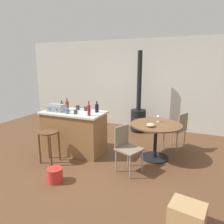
{
  "coord_description": "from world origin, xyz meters",
  "views": [
    {
      "loc": [
        1.69,
        -3.62,
        1.95
      ],
      "look_at": [
        0.05,
        0.26,
        0.98
      ],
      "focal_mm": 33.14,
      "sensor_mm": 36.0,
      "label": 1
    }
  ],
  "objects_px": {
    "toolbox": "(57,108)",
    "cup_1": "(67,111)",
    "kitchen_island": "(74,132)",
    "serving_bowl": "(151,125)",
    "wine_glass": "(158,117)",
    "wood_stove": "(138,113)",
    "dining_table": "(156,132)",
    "cup_2": "(86,109)",
    "cup_0": "(78,108)",
    "bottle_1": "(89,110)",
    "plastic_bucket": "(55,175)",
    "bottle_3": "(62,106)",
    "wooden_stool": "(49,139)",
    "cup_3": "(75,112)",
    "folding_chair_far": "(126,146)",
    "bottle_0": "(97,108)",
    "cardboard_box": "(187,215)",
    "folding_chair_near": "(178,128)",
    "bottle_2": "(67,105)"
  },
  "relations": [
    {
      "from": "cardboard_box",
      "to": "wine_glass",
      "type": "bearing_deg",
      "value": 111.26
    },
    {
      "from": "bottle_1",
      "to": "folding_chair_near",
      "type": "bearing_deg",
      "value": 35.83
    },
    {
      "from": "serving_bowl",
      "to": "cup_0",
      "type": "bearing_deg",
      "value": 177.3
    },
    {
      "from": "kitchen_island",
      "to": "bottle_0",
      "type": "xyz_separation_m",
      "value": [
        0.51,
        0.15,
        0.56
      ]
    },
    {
      "from": "bottle_3",
      "to": "dining_table",
      "type": "bearing_deg",
      "value": 5.45
    },
    {
      "from": "folding_chair_far",
      "to": "cup_2",
      "type": "xyz_separation_m",
      "value": [
        -1.17,
        0.59,
        0.48
      ]
    },
    {
      "from": "bottle_0",
      "to": "serving_bowl",
      "type": "relative_size",
      "value": 1.35
    },
    {
      "from": "wood_stove",
      "to": "cup_0",
      "type": "xyz_separation_m",
      "value": [
        -0.95,
        -1.76,
        0.44
      ]
    },
    {
      "from": "wooden_stool",
      "to": "toolbox",
      "type": "relative_size",
      "value": 1.72
    },
    {
      "from": "kitchen_island",
      "to": "serving_bowl",
      "type": "xyz_separation_m",
      "value": [
        1.71,
        0.12,
        0.32
      ]
    },
    {
      "from": "bottle_2",
      "to": "plastic_bucket",
      "type": "height_order",
      "value": "bottle_2"
    },
    {
      "from": "kitchen_island",
      "to": "cardboard_box",
      "type": "bearing_deg",
      "value": -29.03
    },
    {
      "from": "bottle_1",
      "to": "bottle_2",
      "type": "distance_m",
      "value": 0.78
    },
    {
      "from": "folding_chair_far",
      "to": "wine_glass",
      "type": "bearing_deg",
      "value": 66.98
    },
    {
      "from": "bottle_0",
      "to": "cup_0",
      "type": "distance_m",
      "value": 0.52
    },
    {
      "from": "cup_1",
      "to": "cup_3",
      "type": "xyz_separation_m",
      "value": [
        0.19,
        0.03,
        -0.01
      ]
    },
    {
      "from": "dining_table",
      "to": "cup_2",
      "type": "relative_size",
      "value": 8.36
    },
    {
      "from": "cup_1",
      "to": "cup_3",
      "type": "height_order",
      "value": "cup_1"
    },
    {
      "from": "kitchen_island",
      "to": "folding_chair_near",
      "type": "xyz_separation_m",
      "value": [
        2.15,
        1.0,
        0.06
      ]
    },
    {
      "from": "folding_chair_far",
      "to": "bottle_0",
      "type": "height_order",
      "value": "bottle_0"
    },
    {
      "from": "bottle_1",
      "to": "plastic_bucket",
      "type": "relative_size",
      "value": 1.17
    },
    {
      "from": "cup_2",
      "to": "wine_glass",
      "type": "height_order",
      "value": "cup_2"
    },
    {
      "from": "cup_0",
      "to": "serving_bowl",
      "type": "xyz_separation_m",
      "value": [
        1.72,
        -0.08,
        -0.19
      ]
    },
    {
      "from": "kitchen_island",
      "to": "bottle_3",
      "type": "relative_size",
      "value": 7.01
    },
    {
      "from": "wood_stove",
      "to": "cup_2",
      "type": "bearing_deg",
      "value": -112.55
    },
    {
      "from": "wine_glass",
      "to": "wood_stove",
      "type": "bearing_deg",
      "value": 120.01
    },
    {
      "from": "bottle_3",
      "to": "wine_glass",
      "type": "relative_size",
      "value": 1.39
    },
    {
      "from": "wooden_stool",
      "to": "bottle_3",
      "type": "relative_size",
      "value": 3.23
    },
    {
      "from": "toolbox",
      "to": "serving_bowl",
      "type": "xyz_separation_m",
      "value": [
        2.07,
        0.22,
        -0.22
      ]
    },
    {
      "from": "cup_1",
      "to": "cup_2",
      "type": "height_order",
      "value": "cup_1"
    },
    {
      "from": "bottle_0",
      "to": "plastic_bucket",
      "type": "height_order",
      "value": "bottle_0"
    },
    {
      "from": "wood_stove",
      "to": "serving_bowl",
      "type": "height_order",
      "value": "wood_stove"
    },
    {
      "from": "cup_2",
      "to": "bottle_1",
      "type": "bearing_deg",
      "value": -52.44
    },
    {
      "from": "kitchen_island",
      "to": "toolbox",
      "type": "xyz_separation_m",
      "value": [
        -0.36,
        -0.1,
        0.54
      ]
    },
    {
      "from": "cardboard_box",
      "to": "folding_chair_far",
      "type": "bearing_deg",
      "value": 138.62
    },
    {
      "from": "wooden_stool",
      "to": "cup_3",
      "type": "relative_size",
      "value": 5.9
    },
    {
      "from": "cup_0",
      "to": "wood_stove",
      "type": "bearing_deg",
      "value": 61.54
    },
    {
      "from": "cup_3",
      "to": "cup_1",
      "type": "bearing_deg",
      "value": -171.96
    },
    {
      "from": "toolbox",
      "to": "wine_glass",
      "type": "relative_size",
      "value": 2.62
    },
    {
      "from": "wine_glass",
      "to": "cup_2",
      "type": "bearing_deg",
      "value": -168.0
    },
    {
      "from": "cardboard_box",
      "to": "plastic_bucket",
      "type": "relative_size",
      "value": 1.6
    },
    {
      "from": "cup_3",
      "to": "plastic_bucket",
      "type": "relative_size",
      "value": 0.42
    },
    {
      "from": "bottle_2",
      "to": "serving_bowl",
      "type": "bearing_deg",
      "value": 0.69
    },
    {
      "from": "wooden_stool",
      "to": "folding_chair_far",
      "type": "relative_size",
      "value": 0.76
    },
    {
      "from": "dining_table",
      "to": "folding_chair_far",
      "type": "distance_m",
      "value": 0.85
    },
    {
      "from": "bottle_0",
      "to": "cardboard_box",
      "type": "height_order",
      "value": "bottle_0"
    },
    {
      "from": "toolbox",
      "to": "cup_1",
      "type": "relative_size",
      "value": 3.03
    },
    {
      "from": "bottle_1",
      "to": "serving_bowl",
      "type": "xyz_separation_m",
      "value": [
        1.21,
        0.31,
        -0.26
      ]
    },
    {
      "from": "wood_stove",
      "to": "toolbox",
      "type": "bearing_deg",
      "value": -122.37
    },
    {
      "from": "wine_glass",
      "to": "cardboard_box",
      "type": "xyz_separation_m",
      "value": [
        0.75,
        -1.92,
        -0.72
      ]
    }
  ]
}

